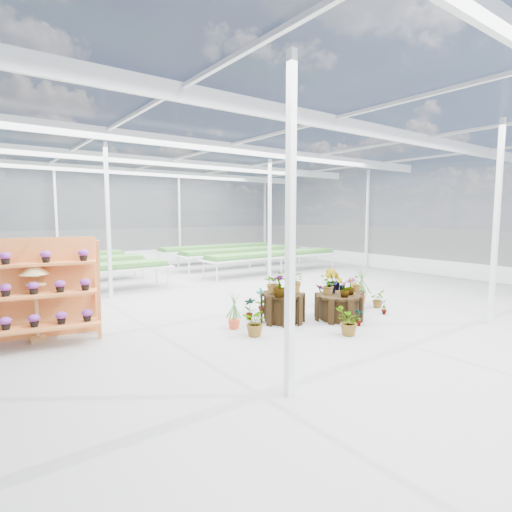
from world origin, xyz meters
TOP-DOWN VIEW (x-y plane):
  - ground_plane at (0.00, 0.00)m, footprint 24.00×24.00m
  - greenhouse_shell at (0.00, 0.00)m, footprint 18.00×24.00m
  - steel_frame at (0.00, 0.00)m, footprint 18.00×24.00m
  - nursery_benches at (0.00, 7.20)m, footprint 16.00×7.00m
  - plinth_tall at (-0.67, -1.11)m, footprint 1.16×1.16m
  - plinth_mid at (0.53, -1.71)m, footprint 1.41×1.41m
  - plinth_low at (1.53, -1.01)m, footprint 1.21×1.21m
  - shelf_rack at (-5.21, 0.43)m, footprint 2.04×1.34m
  - bird_table at (-5.38, 0.65)m, footprint 0.38×0.38m
  - nursery_plants at (0.10, -1.25)m, footprint 4.96×3.00m

SIDE VIEW (x-z plane):
  - ground_plane at x=0.00m, z-range 0.00..0.00m
  - plinth_low at x=1.53m, z-range 0.00..0.44m
  - plinth_mid at x=0.53m, z-range 0.00..0.58m
  - plinth_tall at x=-0.67m, z-range 0.00..0.66m
  - nursery_benches at x=0.00m, z-range 0.00..0.84m
  - nursery_plants at x=0.10m, z-range -0.08..1.19m
  - bird_table at x=-5.38m, z-range 0.00..1.55m
  - shelf_rack at x=-5.21m, z-range 0.00..2.00m
  - greenhouse_shell at x=0.00m, z-range 0.00..4.50m
  - steel_frame at x=0.00m, z-range 0.00..4.50m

